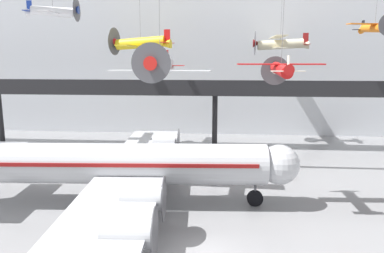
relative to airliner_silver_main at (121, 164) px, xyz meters
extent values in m
plane|color=gray|center=(7.00, -7.17, -3.43)|extent=(260.00, 260.00, 0.00)
cube|color=silver|center=(7.00, 30.68, 9.24)|extent=(140.00, 3.00, 25.35)
cube|color=black|center=(7.00, 20.32, 4.06)|extent=(110.00, 3.20, 0.90)
cube|color=black|center=(7.00, 18.78, 5.06)|extent=(110.00, 0.12, 1.10)
cylinder|color=black|center=(-23.25, 21.28, 0.09)|extent=(0.70, 0.70, 7.04)
cylinder|color=black|center=(7.00, 21.28, 0.09)|extent=(0.70, 0.70, 7.04)
cylinder|color=#B7BABF|center=(0.11, 0.01, 0.07)|extent=(23.11, 4.64, 3.27)
sphere|color=#B7BABF|center=(12.62, 0.76, 0.07)|extent=(3.20, 3.20, 3.20)
cube|color=maroon|center=(0.11, 0.01, 0.39)|extent=(21.51, 4.61, 0.29)
cube|color=#B7BABF|center=(0.37, 9.01, -0.67)|extent=(6.21, 14.97, 0.28)
cube|color=#B7BABF|center=(1.45, -8.90, -0.67)|extent=(6.21, 14.97, 0.28)
cylinder|color=#B7BABF|center=(2.17, 5.89, -0.62)|extent=(2.76, 1.73, 1.57)
cylinder|color=#4C4C51|center=(3.63, 5.97, -0.62)|extent=(0.24, 2.98, 2.98)
cylinder|color=#B7BABF|center=(1.87, 10.87, -0.62)|extent=(2.76, 1.73, 1.57)
cylinder|color=#4C4C51|center=(3.33, 10.96, -0.62)|extent=(0.24, 2.98, 2.98)
cylinder|color=#B7BABF|center=(2.86, -5.58, -0.62)|extent=(2.76, 1.73, 1.57)
cylinder|color=#4C4C51|center=(4.32, -5.50, -0.62)|extent=(0.24, 2.98, 2.98)
cylinder|color=#B7BABF|center=(3.16, -10.57, -0.62)|extent=(2.76, 1.73, 1.57)
cylinder|color=#4C4C51|center=(4.62, -10.48, -0.62)|extent=(0.24, 2.98, 2.98)
cylinder|color=#4C4C51|center=(10.77, 0.65, -2.18)|extent=(0.20, 0.20, 1.21)
cylinder|color=black|center=(10.77, 0.65, -2.78)|extent=(1.32, 0.46, 1.30)
cylinder|color=#4C4C51|center=(0.22, 2.63, -2.18)|extent=(0.20, 0.20, 1.21)
cylinder|color=black|center=(0.22, 2.63, -2.78)|extent=(1.32, 0.46, 1.30)
cylinder|color=#4C4C51|center=(0.54, -2.59, -2.18)|extent=(0.20, 0.20, 1.21)
cylinder|color=black|center=(0.54, -2.59, -2.78)|extent=(1.32, 0.46, 1.30)
cylinder|color=beige|center=(15.57, 23.51, 10.10)|extent=(6.03, 1.32, 1.53)
cone|color=maroon|center=(12.45, 23.56, 10.26)|extent=(1.00, 1.13, 1.11)
cylinder|color=#4C4C51|center=(12.23, 23.56, 10.27)|extent=(0.09, 3.21, 3.21)
cone|color=beige|center=(18.48, 23.47, 9.96)|extent=(1.66, 1.07, 1.13)
cube|color=beige|center=(15.21, 23.52, 11.09)|extent=(1.58, 9.03, 0.10)
cube|color=beige|center=(15.21, 23.52, 9.61)|extent=(1.58, 9.03, 0.10)
cube|color=maroon|center=(18.84, 23.47, 10.85)|extent=(0.73, 0.07, 1.48)
cube|color=maroon|center=(18.84, 23.47, 10.10)|extent=(0.77, 3.22, 0.06)
cylinder|color=slate|center=(15.57, 23.51, 13.99)|extent=(0.04, 0.04, 6.53)
cylinder|color=red|center=(12.37, 0.35, 7.53)|extent=(1.11, 4.38, 1.15)
cone|color=silver|center=(12.25, 2.59, 7.40)|extent=(0.84, 0.75, 0.80)
cylinder|color=#4C4C51|center=(12.24, 2.75, 7.39)|extent=(2.31, 0.16, 2.31)
cone|color=red|center=(12.48, -1.74, 7.66)|extent=(0.82, 1.23, 0.82)
cube|color=red|center=(12.35, 0.61, 7.96)|extent=(6.53, 1.38, 0.10)
cube|color=silver|center=(12.49, -2.00, 8.07)|extent=(0.09, 0.53, 1.07)
cube|color=silver|center=(12.49, -2.00, 7.53)|extent=(2.34, 0.64, 0.06)
cylinder|color=slate|center=(12.37, 0.35, 12.55)|extent=(0.04, 0.04, 9.14)
cylinder|color=silver|center=(2.61, 3.97, 7.68)|extent=(1.52, 6.01, 1.81)
cone|color=red|center=(2.45, 0.89, 8.00)|extent=(1.14, 1.03, 1.09)
cylinder|color=#4C4C51|center=(2.44, 0.68, 8.02)|extent=(3.16, 0.20, 3.16)
cone|color=silver|center=(2.75, 6.82, 7.39)|extent=(1.12, 1.72, 1.19)
cube|color=silver|center=(2.59, 3.61, 7.32)|extent=(8.93, 1.88, 0.10)
cube|color=red|center=(2.77, 7.18, 8.41)|extent=(0.10, 0.72, 1.46)
cube|color=red|center=(2.77, 7.18, 7.68)|extent=(3.19, 0.88, 0.06)
cylinder|color=slate|center=(2.61, 3.97, 12.71)|extent=(0.04, 0.04, 8.84)
cylinder|color=silver|center=(-9.27, 9.68, 13.02)|extent=(4.43, 1.20, 1.15)
cone|color=navy|center=(-7.00, 9.84, 13.15)|extent=(0.77, 0.86, 0.81)
cylinder|color=#4C4C51|center=(-6.84, 9.85, 13.16)|extent=(0.20, 2.34, 2.34)
cone|color=silver|center=(-11.38, 9.54, 12.90)|extent=(1.26, 0.84, 0.83)
cube|color=silver|center=(-9.01, 9.70, 12.75)|extent=(1.50, 6.62, 0.10)
cube|color=navy|center=(-11.65, 9.52, 13.56)|extent=(0.53, 0.10, 1.08)
cube|color=navy|center=(-11.65, 9.52, 13.02)|extent=(0.69, 2.37, 0.06)
cylinder|color=orange|center=(25.58, 18.20, 11.77)|extent=(1.86, 4.71, 1.26)
cone|color=orange|center=(25.13, 20.38, 11.62)|extent=(1.04, 1.41, 0.88)
cube|color=orange|center=(25.64, 17.93, 12.22)|extent=(6.97, 2.48, 0.10)
cube|color=black|center=(25.08, 20.65, 12.34)|extent=(0.17, 0.56, 1.13)
cube|color=black|center=(25.08, 20.65, 11.77)|extent=(2.52, 1.04, 0.06)
cylinder|color=slate|center=(25.58, 18.20, 14.78)|extent=(0.04, 0.04, 5.08)
cylinder|color=yellow|center=(-2.44, 19.27, 10.20)|extent=(6.67, 2.53, 1.74)
cone|color=red|center=(-5.77, 19.89, 10.42)|extent=(1.28, 1.38, 1.21)
cylinder|color=#4C4C51|center=(-6.00, 19.94, 10.43)|extent=(0.68, 3.43, 3.49)
cone|color=yellow|center=(0.66, 18.68, 10.01)|extent=(1.98, 1.45, 1.25)
cube|color=yellow|center=(-2.83, 19.34, 9.80)|extent=(3.36, 9.90, 0.10)
cube|color=red|center=(1.05, 18.61, 11.01)|extent=(0.79, 0.20, 1.61)
cube|color=red|center=(1.05, 18.61, 10.20)|extent=(1.42, 3.57, 0.06)
cylinder|color=slate|center=(-2.44, 19.27, 14.06)|extent=(0.04, 0.04, 6.38)
camera|label=1|loc=(8.07, -28.38, 8.53)|focal=35.00mm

